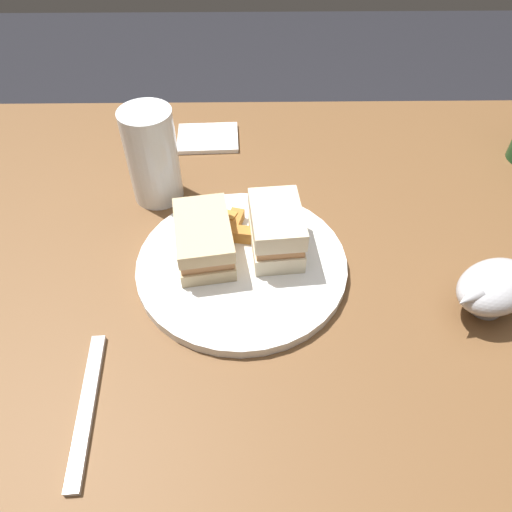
# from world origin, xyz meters

# --- Properties ---
(ground_plane) EXTENTS (6.00, 6.00, 0.00)m
(ground_plane) POSITION_xyz_m (0.00, 0.00, 0.00)
(ground_plane) COLOR black
(dining_table) EXTENTS (1.30, 0.93, 0.74)m
(dining_table) POSITION_xyz_m (0.00, 0.00, 0.37)
(dining_table) COLOR brown
(dining_table) RESTS_ON ground
(plate) EXTENTS (0.29, 0.29, 0.01)m
(plate) POSITION_xyz_m (0.04, -0.01, 0.75)
(plate) COLOR white
(plate) RESTS_ON dining_table
(sandwich_half_left) EXTENTS (0.08, 0.11, 0.07)m
(sandwich_half_left) POSITION_xyz_m (-0.01, -0.04, 0.79)
(sandwich_half_left) COLOR beige
(sandwich_half_left) RESTS_ON plate
(sandwich_half_right) EXTENTS (0.09, 0.13, 0.06)m
(sandwich_half_right) POSITION_xyz_m (0.09, -0.03, 0.78)
(sandwich_half_right) COLOR #CCB284
(sandwich_half_right) RESTS_ON plate
(potato_wedge_front) EXTENTS (0.04, 0.03, 0.02)m
(potato_wedge_front) POSITION_xyz_m (0.07, -0.09, 0.76)
(potato_wedge_front) COLOR #B77F33
(potato_wedge_front) RESTS_ON plate
(potato_wedge_middle) EXTENTS (0.03, 0.05, 0.02)m
(potato_wedge_middle) POSITION_xyz_m (0.05, -0.08, 0.76)
(potato_wedge_middle) COLOR #AD702D
(potato_wedge_middle) RESTS_ON plate
(potato_wedge_back) EXTENTS (0.05, 0.02, 0.02)m
(potato_wedge_back) POSITION_xyz_m (0.04, -0.05, 0.76)
(potato_wedge_back) COLOR #AD702D
(potato_wedge_back) RESTS_ON plate
(pint_glass) EXTENTS (0.08, 0.08, 0.15)m
(pint_glass) POSITION_xyz_m (0.17, -0.17, 0.80)
(pint_glass) COLOR white
(pint_glass) RESTS_ON dining_table
(gravy_boat) EXTENTS (0.13, 0.12, 0.07)m
(gravy_boat) POSITION_xyz_m (-0.27, 0.06, 0.78)
(gravy_boat) COLOR #B7B7BC
(gravy_boat) RESTS_ON dining_table
(napkin) EXTENTS (0.11, 0.09, 0.01)m
(napkin) POSITION_xyz_m (0.10, -0.33, 0.74)
(napkin) COLOR white
(napkin) RESTS_ON dining_table
(fork) EXTENTS (0.03, 0.18, 0.01)m
(fork) POSITION_xyz_m (0.21, 0.19, 0.74)
(fork) COLOR silver
(fork) RESTS_ON dining_table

